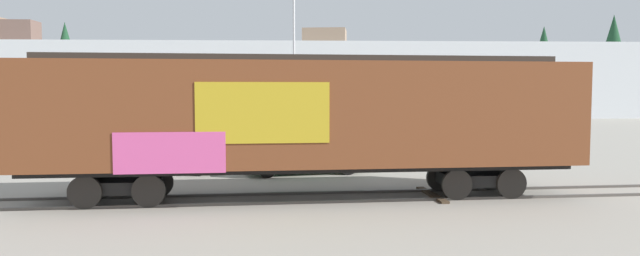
{
  "coord_description": "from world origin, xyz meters",
  "views": [
    {
      "loc": [
        -1.49,
        -16.11,
        3.19
      ],
      "look_at": [
        -0.76,
        1.82,
        2.01
      ],
      "focal_mm": 30.4,
      "sensor_mm": 36.0,
      "label": 1
    }
  ],
  "objects_px": {
    "freight_car": "(305,116)",
    "parked_car_green": "(301,152)",
    "flagpole": "(300,37)",
    "parked_car_silver": "(165,153)"
  },
  "relations": [
    {
      "from": "flagpole",
      "to": "parked_car_green",
      "type": "xyz_separation_m",
      "value": [
        0.03,
        -7.72,
        -5.32
      ]
    },
    {
      "from": "flagpole",
      "to": "parked_car_green",
      "type": "distance_m",
      "value": 9.37
    },
    {
      "from": "parked_car_silver",
      "to": "flagpole",
      "type": "bearing_deg",
      "value": 53.59
    },
    {
      "from": "freight_car",
      "to": "parked_car_green",
      "type": "relative_size",
      "value": 3.33
    },
    {
      "from": "flagpole",
      "to": "parked_car_silver",
      "type": "distance_m",
      "value": 10.56
    },
    {
      "from": "freight_car",
      "to": "parked_car_green",
      "type": "height_order",
      "value": "freight_car"
    },
    {
      "from": "freight_car",
      "to": "parked_car_silver",
      "type": "distance_m",
      "value": 8.02
    },
    {
      "from": "flagpole",
      "to": "parked_car_silver",
      "type": "height_order",
      "value": "flagpole"
    },
    {
      "from": "freight_car",
      "to": "flagpole",
      "type": "relative_size",
      "value": 1.72
    },
    {
      "from": "freight_car",
      "to": "parked_car_green",
      "type": "distance_m",
      "value": 5.42
    }
  ]
}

